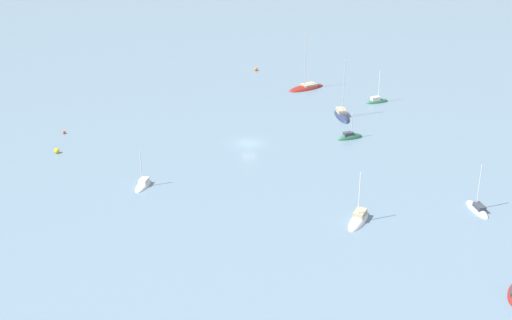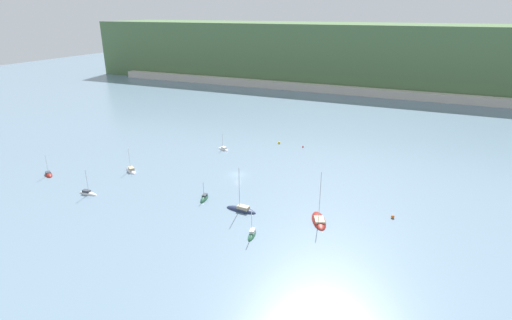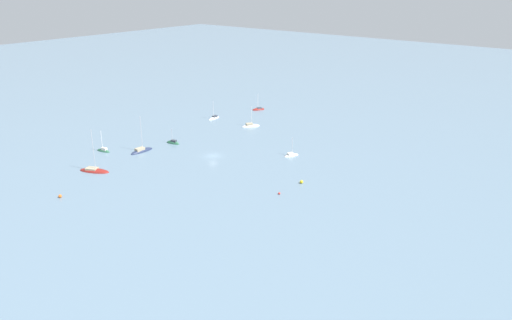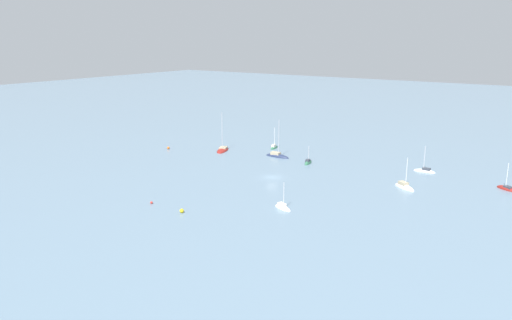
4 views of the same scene
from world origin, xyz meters
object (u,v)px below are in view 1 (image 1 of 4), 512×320
(sailboat_6, at_px, (342,116))
(mooring_buoy_1, at_px, (64,132))
(sailboat_1, at_px, (359,220))
(mooring_buoy_2, at_px, (256,69))
(sailboat_4, at_px, (143,185))
(sailboat_2, at_px, (306,88))
(mooring_buoy_0, at_px, (57,151))
(sailboat_3, at_px, (377,102))
(sailboat_5, at_px, (350,138))
(sailboat_7, at_px, (477,210))

(sailboat_6, height_order, mooring_buoy_1, sailboat_6)
(sailboat_1, height_order, mooring_buoy_2, sailboat_1)
(sailboat_4, height_order, sailboat_6, sailboat_6)
(sailboat_2, bearing_deg, mooring_buoy_0, 6.12)
(mooring_buoy_1, bearing_deg, sailboat_1, -133.98)
(sailboat_4, xyz_separation_m, sailboat_6, (25.54, -38.20, 0.02))
(sailboat_4, relative_size, mooring_buoy_2, 7.78)
(sailboat_3, height_order, mooring_buoy_2, sailboat_3)
(sailboat_5, bearing_deg, mooring_buoy_1, 156.44)
(sailboat_2, height_order, sailboat_7, sailboat_2)
(mooring_buoy_1, bearing_deg, sailboat_7, -124.10)
(sailboat_7, bearing_deg, sailboat_5, 15.66)
(mooring_buoy_2, bearing_deg, mooring_buoy_1, 130.57)
(sailboat_6, relative_size, mooring_buoy_2, 14.81)
(mooring_buoy_2, bearing_deg, sailboat_7, -165.76)
(sailboat_3, distance_m, mooring_buoy_0, 63.93)
(sailboat_3, xyz_separation_m, mooring_buoy_0, (-17.11, 61.60, 0.30))
(sailboat_2, distance_m, mooring_buoy_0, 57.33)
(sailboat_2, distance_m, sailboat_3, 16.65)
(sailboat_3, distance_m, sailboat_5, 21.63)
(sailboat_5, bearing_deg, sailboat_6, 69.92)
(mooring_buoy_0, bearing_deg, mooring_buoy_1, -2.80)
(sailboat_5, height_order, mooring_buoy_2, sailboat_5)
(sailboat_5, xyz_separation_m, mooring_buoy_2, (45.60, 9.30, 0.32))
(mooring_buoy_1, bearing_deg, sailboat_4, -151.27)
(sailboat_4, distance_m, sailboat_6, 45.95)
(sailboat_1, bearing_deg, sailboat_3, -167.31)
(sailboat_5, bearing_deg, sailboat_7, -83.25)
(sailboat_5, height_order, mooring_buoy_0, sailboat_5)
(sailboat_1, distance_m, mooring_buoy_2, 75.88)
(sailboat_2, height_order, sailboat_3, sailboat_2)
(sailboat_2, xyz_separation_m, mooring_buoy_2, (15.46, 8.42, 0.32))
(sailboat_3, xyz_separation_m, sailboat_5, (-18.57, 11.08, -0.05))
(sailboat_1, distance_m, sailboat_2, 60.78)
(sailboat_4, bearing_deg, mooring_buoy_0, -116.10)
(sailboat_6, bearing_deg, sailboat_3, 129.37)
(mooring_buoy_0, bearing_deg, sailboat_3, -74.48)
(sailboat_5, xyz_separation_m, mooring_buoy_1, (10.70, 50.07, 0.18))
(sailboat_6, distance_m, mooring_buoy_0, 53.19)
(sailboat_7, xyz_separation_m, mooring_buoy_0, (31.33, 60.37, 0.32))
(sailboat_4, distance_m, sailboat_5, 39.10)
(sailboat_1, relative_size, sailboat_4, 1.31)
(sailboat_6, height_order, mooring_buoy_2, sailboat_6)
(sailboat_2, distance_m, sailboat_6, 18.89)
(sailboat_7, xyz_separation_m, mooring_buoy_1, (40.56, 59.92, 0.15))
(sailboat_3, bearing_deg, sailboat_5, -131.64)
(sailboat_1, relative_size, sailboat_2, 0.64)
(mooring_buoy_0, xyz_separation_m, mooring_buoy_2, (44.14, -41.22, -0.03))
(sailboat_4, bearing_deg, sailboat_5, 132.96)
(sailboat_1, distance_m, mooring_buoy_1, 58.99)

